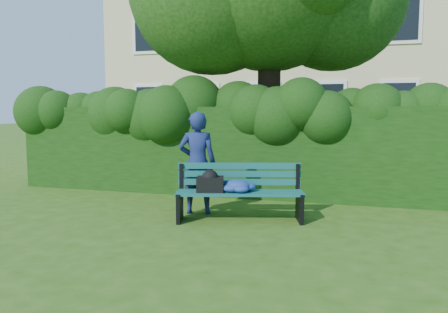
% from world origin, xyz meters
% --- Properties ---
extents(ground, '(80.00, 80.00, 0.00)m').
position_xyz_m(ground, '(0.00, 0.00, 0.00)').
color(ground, '#2D5311').
rests_on(ground, ground).
extents(apartment_building, '(16.00, 8.08, 12.00)m').
position_xyz_m(apartment_building, '(-0.00, 13.99, 6.00)').
color(apartment_building, '#CDC089').
rests_on(apartment_building, ground).
extents(hedge, '(10.00, 1.00, 1.80)m').
position_xyz_m(hedge, '(0.00, 2.20, 0.90)').
color(hedge, '#14330B').
rests_on(hedge, ground).
extents(park_bench, '(2.05, 1.06, 0.89)m').
position_xyz_m(park_bench, '(0.32, 0.05, 0.50)').
color(park_bench, '#0D423A').
rests_on(park_bench, ground).
extents(man_reading, '(0.71, 0.56, 1.71)m').
position_xyz_m(man_reading, '(-0.39, 0.33, 0.86)').
color(man_reading, navy).
rests_on(man_reading, ground).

